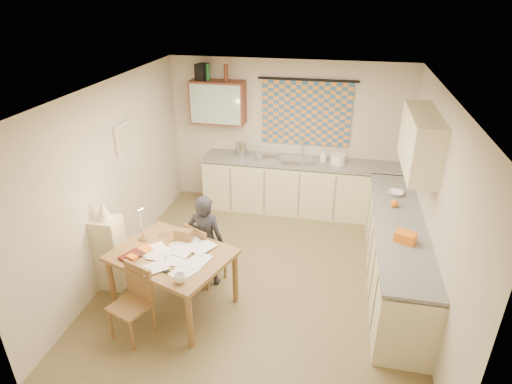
% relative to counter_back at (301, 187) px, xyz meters
% --- Properties ---
extents(floor, '(4.00, 4.50, 0.02)m').
position_rel_counter_back_xyz_m(floor, '(-0.30, -1.95, -0.46)').
color(floor, brown).
rests_on(floor, ground).
extents(ceiling, '(4.00, 4.50, 0.02)m').
position_rel_counter_back_xyz_m(ceiling, '(-0.30, -1.95, 2.06)').
color(ceiling, white).
rests_on(ceiling, floor).
extents(wall_back, '(4.00, 0.02, 2.50)m').
position_rel_counter_back_xyz_m(wall_back, '(-0.30, 0.31, 0.80)').
color(wall_back, beige).
rests_on(wall_back, floor).
extents(wall_front, '(4.00, 0.02, 2.50)m').
position_rel_counter_back_xyz_m(wall_front, '(-0.30, -4.21, 0.80)').
color(wall_front, beige).
rests_on(wall_front, floor).
extents(wall_left, '(0.02, 4.50, 2.50)m').
position_rel_counter_back_xyz_m(wall_left, '(-2.31, -1.95, 0.80)').
color(wall_left, beige).
rests_on(wall_left, floor).
extents(wall_right, '(0.02, 4.50, 2.50)m').
position_rel_counter_back_xyz_m(wall_right, '(1.71, -1.95, 0.80)').
color(wall_right, beige).
rests_on(wall_right, floor).
extents(window_blind, '(1.45, 0.03, 1.05)m').
position_rel_counter_back_xyz_m(window_blind, '(0.00, 0.27, 1.20)').
color(window_blind, '#305B82').
rests_on(window_blind, wall_back).
extents(curtain_rod, '(1.60, 0.04, 0.04)m').
position_rel_counter_back_xyz_m(curtain_rod, '(0.00, 0.25, 1.75)').
color(curtain_rod, black).
rests_on(curtain_rod, wall_back).
extents(wall_cabinet, '(0.90, 0.34, 0.70)m').
position_rel_counter_back_xyz_m(wall_cabinet, '(-1.45, 0.13, 1.35)').
color(wall_cabinet, '#5A291B').
rests_on(wall_cabinet, wall_back).
extents(wall_cabinet_glass, '(0.84, 0.02, 0.64)m').
position_rel_counter_back_xyz_m(wall_cabinet_glass, '(-1.45, -0.04, 1.35)').
color(wall_cabinet_glass, '#99B2A5').
rests_on(wall_cabinet_glass, wall_back).
extents(upper_cabinet_right, '(0.34, 1.30, 0.70)m').
position_rel_counter_back_xyz_m(upper_cabinet_right, '(1.53, -1.40, 1.40)').
color(upper_cabinet_right, beige).
rests_on(upper_cabinet_right, wall_right).
extents(framed_print, '(0.04, 0.50, 0.40)m').
position_rel_counter_back_xyz_m(framed_print, '(-2.27, -1.55, 1.25)').
color(framed_print, beige).
rests_on(framed_print, wall_left).
extents(print_canvas, '(0.01, 0.42, 0.32)m').
position_rel_counter_back_xyz_m(print_canvas, '(-2.24, -1.55, 1.25)').
color(print_canvas, beige).
rests_on(print_canvas, wall_left).
extents(counter_back, '(3.30, 0.62, 0.92)m').
position_rel_counter_back_xyz_m(counter_back, '(0.00, 0.00, 0.00)').
color(counter_back, beige).
rests_on(counter_back, floor).
extents(counter_right, '(0.62, 2.95, 0.92)m').
position_rel_counter_back_xyz_m(counter_right, '(1.40, -1.75, -0.00)').
color(counter_right, beige).
rests_on(counter_right, floor).
extents(stove, '(0.56, 0.56, 0.87)m').
position_rel_counter_back_xyz_m(stove, '(1.40, -2.85, -0.02)').
color(stove, white).
rests_on(stove, floor).
extents(sink, '(0.63, 0.56, 0.10)m').
position_rel_counter_back_xyz_m(sink, '(-0.09, 0.00, 0.43)').
color(sink, silver).
rests_on(sink, counter_back).
extents(tap, '(0.04, 0.04, 0.28)m').
position_rel_counter_back_xyz_m(tap, '(-0.01, 0.18, 0.61)').
color(tap, silver).
rests_on(tap, counter_back).
extents(dish_rack, '(0.43, 0.41, 0.06)m').
position_rel_counter_back_xyz_m(dish_rack, '(-0.59, -0.00, 0.50)').
color(dish_rack, silver).
rests_on(dish_rack, counter_back).
extents(kettle, '(0.19, 0.19, 0.24)m').
position_rel_counter_back_xyz_m(kettle, '(-1.03, 0.00, 0.59)').
color(kettle, silver).
rests_on(kettle, counter_back).
extents(mixing_bowl, '(0.28, 0.28, 0.16)m').
position_rel_counter_back_xyz_m(mixing_bowl, '(0.58, 0.00, 0.55)').
color(mixing_bowl, white).
rests_on(mixing_bowl, counter_back).
extents(soap_bottle, '(0.11, 0.11, 0.20)m').
position_rel_counter_back_xyz_m(soap_bottle, '(0.34, 0.05, 0.57)').
color(soap_bottle, white).
rests_on(soap_bottle, counter_back).
extents(bowl, '(0.29, 0.29, 0.05)m').
position_rel_counter_back_xyz_m(bowl, '(1.40, -0.99, 0.49)').
color(bowl, white).
rests_on(bowl, counter_right).
extents(orange_bag, '(0.26, 0.23, 0.12)m').
position_rel_counter_back_xyz_m(orange_bag, '(1.40, -2.22, 0.53)').
color(orange_bag, orange).
rests_on(orange_bag, counter_right).
extents(fruit_orange, '(0.10, 0.10, 0.10)m').
position_rel_counter_back_xyz_m(fruit_orange, '(1.35, -1.37, 0.52)').
color(fruit_orange, orange).
rests_on(fruit_orange, counter_right).
extents(speaker, '(0.21, 0.24, 0.26)m').
position_rel_counter_back_xyz_m(speaker, '(-1.69, 0.13, 1.83)').
color(speaker, black).
rests_on(speaker, wall_cabinet).
extents(bottle_green, '(0.08, 0.08, 0.26)m').
position_rel_counter_back_xyz_m(bottle_green, '(-1.60, 0.13, 1.83)').
color(bottle_green, '#195926').
rests_on(bottle_green, wall_cabinet).
extents(bottle_brown, '(0.09, 0.09, 0.26)m').
position_rel_counter_back_xyz_m(bottle_brown, '(-1.29, 0.13, 1.83)').
color(bottle_brown, '#5A291B').
rests_on(bottle_brown, wall_cabinet).
extents(dining_table, '(1.56, 1.37, 0.75)m').
position_rel_counter_back_xyz_m(dining_table, '(-1.22, -2.74, -0.07)').
color(dining_table, brown).
rests_on(dining_table, floor).
extents(chair_far, '(0.52, 0.52, 0.86)m').
position_rel_counter_back_xyz_m(chair_far, '(-1.00, -2.19, -0.19)').
color(chair_far, brown).
rests_on(chair_far, floor).
extents(chair_near, '(0.49, 0.49, 0.85)m').
position_rel_counter_back_xyz_m(chair_near, '(-1.49, -3.30, -0.19)').
color(chair_near, brown).
rests_on(chair_near, floor).
extents(person, '(0.50, 0.36, 1.27)m').
position_rel_counter_back_xyz_m(person, '(-0.97, -2.23, 0.18)').
color(person, black).
rests_on(person, floor).
extents(shelf_stand, '(0.32, 0.30, 0.99)m').
position_rel_counter_back_xyz_m(shelf_stand, '(-2.14, -2.54, 0.04)').
color(shelf_stand, beige).
rests_on(shelf_stand, floor).
extents(lampshade, '(0.20, 0.20, 0.22)m').
position_rel_counter_back_xyz_m(lampshade, '(-2.14, -2.54, 0.65)').
color(lampshade, beige).
rests_on(lampshade, shelf_stand).
extents(letter_rack, '(0.23, 0.11, 0.16)m').
position_rel_counter_back_xyz_m(letter_rack, '(-1.16, -2.46, 0.38)').
color(letter_rack, brown).
rests_on(letter_rack, dining_table).
extents(mug, '(0.23, 0.23, 0.10)m').
position_rel_counter_back_xyz_m(mug, '(-0.93, -3.22, 0.35)').
color(mug, white).
rests_on(mug, dining_table).
extents(magazine, '(0.39, 0.40, 0.02)m').
position_rel_counter_back_xyz_m(magazine, '(-1.72, -2.85, 0.31)').
color(magazine, maroon).
rests_on(magazine, dining_table).
extents(book, '(0.37, 0.37, 0.02)m').
position_rel_counter_back_xyz_m(book, '(-1.62, -2.72, 0.31)').
color(book, orange).
rests_on(book, dining_table).
extents(orange_box, '(0.14, 0.12, 0.04)m').
position_rel_counter_back_xyz_m(orange_box, '(-1.61, -2.93, 0.32)').
color(orange_box, orange).
rests_on(orange_box, dining_table).
extents(eyeglasses, '(0.14, 0.09, 0.02)m').
position_rel_counter_back_xyz_m(eyeglasses, '(-1.16, -3.08, 0.31)').
color(eyeglasses, black).
rests_on(eyeglasses, dining_table).
extents(candle_holder, '(0.07, 0.07, 0.18)m').
position_rel_counter_back_xyz_m(candle_holder, '(-1.64, -2.54, 0.39)').
color(candle_holder, silver).
rests_on(candle_holder, dining_table).
extents(candle, '(0.03, 0.03, 0.22)m').
position_rel_counter_back_xyz_m(candle, '(-1.68, -2.52, 0.59)').
color(candle, white).
rests_on(candle, dining_table).
extents(candle_flame, '(0.02, 0.02, 0.02)m').
position_rel_counter_back_xyz_m(candle_flame, '(-1.64, -2.50, 0.71)').
color(candle_flame, '#FFCC66').
rests_on(candle_flame, dining_table).
extents(papers, '(0.92, 0.96, 0.02)m').
position_rel_counter_back_xyz_m(papers, '(-1.11, -2.73, 0.31)').
color(papers, white).
rests_on(papers, dining_table).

